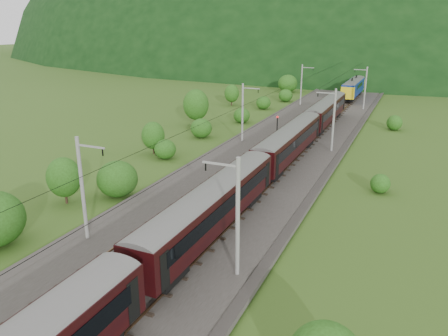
% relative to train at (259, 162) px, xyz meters
% --- Properties ---
extents(ground, '(600.00, 600.00, 0.00)m').
position_rel_train_xyz_m(ground, '(-2.40, -14.66, -3.29)').
color(ground, '#39591B').
rests_on(ground, ground).
extents(railbed, '(14.00, 220.00, 0.30)m').
position_rel_train_xyz_m(railbed, '(-2.40, -4.66, -3.14)').
color(railbed, '#38332D').
rests_on(railbed, ground).
extents(track_left, '(2.40, 220.00, 0.27)m').
position_rel_train_xyz_m(track_left, '(-4.80, -4.66, -2.92)').
color(track_left, brown).
rests_on(track_left, railbed).
extents(track_right, '(2.40, 220.00, 0.27)m').
position_rel_train_xyz_m(track_right, '(0.00, -4.66, -2.92)').
color(track_right, brown).
rests_on(track_right, railbed).
extents(catenary_left, '(2.54, 192.28, 8.00)m').
position_rel_train_xyz_m(catenary_left, '(-8.52, 17.34, 1.21)').
color(catenary_left, gray).
rests_on(catenary_left, railbed).
extents(catenary_right, '(2.54, 192.28, 8.00)m').
position_rel_train_xyz_m(catenary_right, '(3.72, 17.34, 1.21)').
color(catenary_right, gray).
rests_on(catenary_right, railbed).
extents(overhead_wires, '(4.83, 198.00, 0.03)m').
position_rel_train_xyz_m(overhead_wires, '(-2.40, -4.66, 3.81)').
color(overhead_wires, black).
rests_on(overhead_wires, ground).
extents(mountain_main, '(504.00, 360.00, 244.00)m').
position_rel_train_xyz_m(mountain_main, '(-2.40, 245.34, -3.29)').
color(mountain_main, black).
rests_on(mountain_main, ground).
extents(mountain_ridge, '(336.00, 280.00, 132.00)m').
position_rel_train_xyz_m(mountain_ridge, '(-122.40, 285.34, -3.29)').
color(mountain_ridge, black).
rests_on(mountain_ridge, ground).
extents(train, '(2.75, 132.61, 4.77)m').
position_rel_train_xyz_m(train, '(0.00, 0.00, 0.00)').
color(train, black).
rests_on(train, ground).
extents(hazard_post_near, '(0.17, 0.17, 1.55)m').
position_rel_train_xyz_m(hazard_post_near, '(-2.76, 29.47, -2.22)').
color(hazard_post_near, red).
rests_on(hazard_post_near, railbed).
extents(hazard_post_far, '(0.18, 0.18, 1.70)m').
position_rel_train_xyz_m(hazard_post_far, '(-2.02, 28.85, -2.14)').
color(hazard_post_far, red).
rests_on(hazard_post_far, railbed).
extents(signal, '(0.26, 0.26, 2.36)m').
position_rel_train_xyz_m(signal, '(-5.86, 24.82, -1.61)').
color(signal, black).
rests_on(signal, railbed).
extents(vegetation_left, '(13.55, 147.46, 6.76)m').
position_rel_train_xyz_m(vegetation_left, '(-16.32, 0.14, -0.82)').
color(vegetation_left, '#244C14').
rests_on(vegetation_left, ground).
extents(vegetation_right, '(3.90, 91.72, 3.13)m').
position_rel_train_xyz_m(vegetation_right, '(10.67, -13.27, -1.97)').
color(vegetation_right, '#244C14').
rests_on(vegetation_right, ground).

